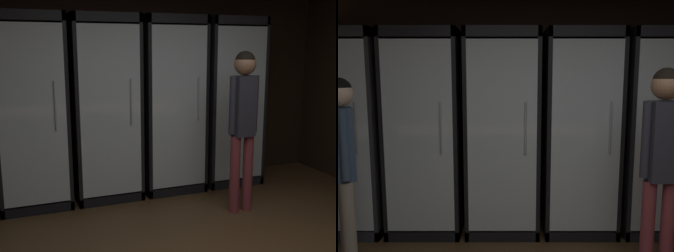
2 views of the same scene
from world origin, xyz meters
The scene contains 6 objects.
wall_back centered at (0.00, 3.03, 1.40)m, with size 6.00×0.06×2.80m, color black.
cooler_left centered at (-1.24, 2.71, 1.03)m, with size 0.74×0.66×2.10m.
cooler_center centered at (-0.44, 2.71, 1.02)m, with size 0.74×0.66×2.10m.
cooler_right centered at (0.36, 2.71, 1.03)m, with size 0.74×0.66×2.10m.
cooler_far_right centered at (1.16, 2.71, 1.03)m, with size 0.74×0.66×2.10m.
shopper_near centered at (0.80, 1.70, 1.07)m, with size 0.34×0.22×1.70m.
Camera 1 is at (-1.42, -1.93, 1.76)m, focal length 43.87 mm.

